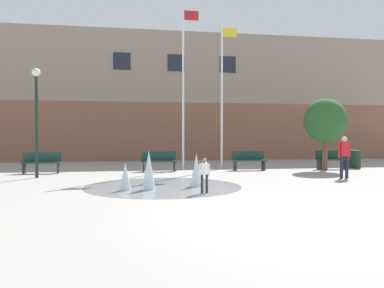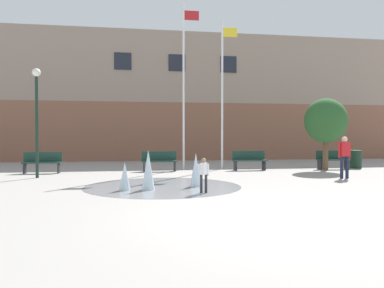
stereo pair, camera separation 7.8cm
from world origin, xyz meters
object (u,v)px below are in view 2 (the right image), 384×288
park_bench_far_left (42,162)px  park_bench_under_right_flagpole (249,160)px  park_bench_far_right (333,159)px  child_in_fountain (204,173)px  lamp_post_left_lane (37,107)px  flagpole_left (184,81)px  street_tree_near_building (326,121)px  adult_near_bench (344,154)px  trash_can (356,159)px  park_bench_center (159,161)px  flagpole_right (223,89)px

park_bench_far_left → park_bench_under_right_flagpole: 9.32m
park_bench_far_right → child_in_fountain: child_in_fountain is taller
park_bench_under_right_flagpole → lamp_post_left_lane: (-9.09, -1.91, 2.24)m
park_bench_far_left → child_in_fountain: (5.86, -6.65, 0.10)m
child_in_fountain → park_bench_far_right: bearing=-15.6°
flagpole_left → street_tree_near_building: bearing=-12.7°
adult_near_bench → trash_can: (3.11, 4.13, -0.48)m
park_bench_center → park_bench_far_right: size_ratio=1.00×
park_bench_far_left → park_bench_center: (5.07, 0.16, 0.00)m
park_bench_far_right → flagpole_left: size_ratio=0.20×
park_bench_far_right → child_in_fountain: 10.06m
child_in_fountain → flagpole_left: 8.44m
park_bench_far_right → lamp_post_left_lane: (-13.25, -1.75, 2.24)m
park_bench_center → adult_near_bench: bearing=-30.5°
adult_near_bench → flagpole_left: bearing=129.8°
adult_near_bench → child_in_fountain: (-5.99, -2.81, -0.35)m
park_bench_under_right_flagpole → flagpole_left: size_ratio=0.20×
park_bench_center → lamp_post_left_lane: bearing=-157.5°
park_bench_far_left → street_tree_near_building: size_ratio=0.47×
park_bench_far_left → street_tree_near_building: (12.86, -0.54, 1.84)m
trash_can → child_in_fountain: bearing=-142.7°
park_bench_under_right_flagpole → park_bench_center: bearing=178.8°
child_in_fountain → flagpole_right: size_ratio=0.13×
flagpole_left → park_bench_center: bearing=-148.3°
adult_near_bench → child_in_fountain: adult_near_bench is taller
park_bench_far_left → flagpole_right: bearing=6.5°
park_bench_under_right_flagpole → lamp_post_left_lane: bearing=-168.1°
park_bench_far_left → trash_can: size_ratio=1.78×
park_bench_center → park_bench_far_left: bearing=-178.2°
lamp_post_left_lane → trash_can: lamp_post_left_lane is taller
park_bench_far_left → adult_near_bench: 12.46m
lamp_post_left_lane → trash_can: size_ratio=4.68×
flagpole_left → flagpole_right: size_ratio=1.10×
park_bench_far_left → park_bench_far_right: size_ratio=1.00×
park_bench_far_right → flagpole_right: (-5.24, 1.02, 3.42)m
flagpole_left → trash_can: 9.45m
flagpole_right → park_bench_under_right_flagpole: bearing=-38.7°
park_bench_far_left → flagpole_right: flagpole_right is taller
child_in_fountain → trash_can: size_ratio=1.10×
park_bench_center → street_tree_near_building: (7.79, -0.70, 1.84)m
park_bench_center → street_tree_near_building: bearing=-5.1°
park_bench_center → flagpole_left: (1.26, 0.77, 3.79)m
park_bench_center → lamp_post_left_lane: lamp_post_left_lane is taller
park_bench_far_left → flagpole_left: bearing=8.4°
park_bench_far_left → lamp_post_left_lane: bearing=-82.7°
park_bench_far_left → adult_near_bench: adult_near_bench is taller
park_bench_center → park_bench_far_right: 8.41m
park_bench_under_right_flagpole → child_in_fountain: 7.56m
park_bench_under_right_flagpole → trash_can: bearing=2.3°
park_bench_far_left → trash_can: 14.95m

